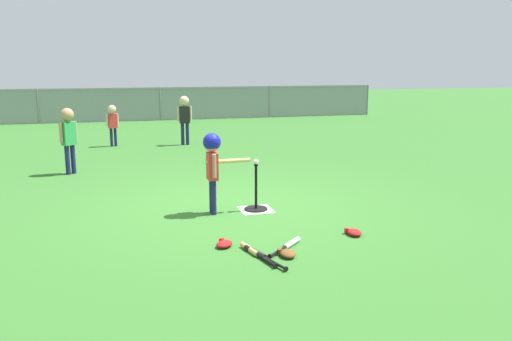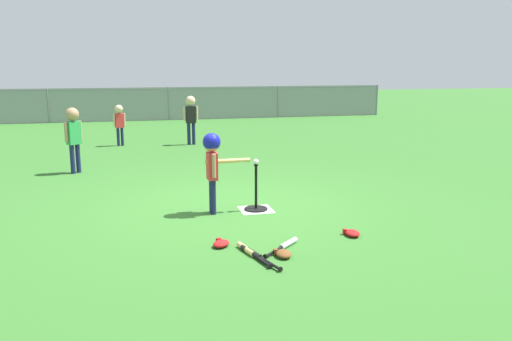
{
  "view_description": "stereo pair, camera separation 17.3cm",
  "coord_description": "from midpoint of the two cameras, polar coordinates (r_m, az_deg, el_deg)",
  "views": [
    {
      "loc": [
        -1.53,
        -6.87,
        1.96
      ],
      "look_at": [
        0.26,
        -0.26,
        0.55
      ],
      "focal_mm": 36.44,
      "sensor_mm": 36.0,
      "label": 1
    },
    {
      "loc": [
        -1.36,
        -6.91,
        1.96
      ],
      "look_at": [
        0.26,
        -0.26,
        0.55
      ],
      "focal_mm": 36.44,
      "sensor_mm": 36.0,
      "label": 2
    }
  ],
  "objects": [
    {
      "name": "ground_plane",
      "position": [
        7.31,
        -3.17,
        -3.94
      ],
      "size": [
        60.0,
        60.0,
        0.0
      ],
      "primitive_type": "plane",
      "color": "#336B28"
    },
    {
      "name": "home_plate",
      "position": [
        7.12,
        -0.7,
        -4.31
      ],
      "size": [
        0.44,
        0.44,
        0.01
      ],
      "primitive_type": "cube",
      "color": "white",
      "rests_on": "ground_plane"
    },
    {
      "name": "batting_tee",
      "position": [
        7.1,
        -0.7,
        -3.58
      ],
      "size": [
        0.32,
        0.32,
        0.63
      ],
      "color": "black",
      "rests_on": "ground_plane"
    },
    {
      "name": "baseball_on_tee",
      "position": [
        6.97,
        -0.71,
        0.97
      ],
      "size": [
        0.07,
        0.07,
        0.07
      ],
      "primitive_type": "sphere",
      "color": "white",
      "rests_on": "batting_tee"
    },
    {
      "name": "batter_child",
      "position": [
        6.81,
        -5.49,
        1.51
      ],
      "size": [
        0.63,
        0.31,
        1.08
      ],
      "color": "#191E4C",
      "rests_on": "ground_plane"
    },
    {
      "name": "fielder_deep_center",
      "position": [
        12.98,
        -15.85,
        5.37
      ],
      "size": [
        0.28,
        0.2,
        0.99
      ],
      "color": "#191E4C",
      "rests_on": "ground_plane"
    },
    {
      "name": "fielder_near_right",
      "position": [
        12.84,
        -8.24,
        6.2
      ],
      "size": [
        0.35,
        0.24,
        1.19
      ],
      "color": "#191E4C",
      "rests_on": "ground_plane"
    },
    {
      "name": "fielder_deep_right",
      "position": [
        9.9,
        -20.38,
        4.0
      ],
      "size": [
        0.29,
        0.26,
        1.19
      ],
      "color": "#191E4C",
      "rests_on": "ground_plane"
    },
    {
      "name": "spare_bat_silver",
      "position": [
        5.71,
        2.74,
        -8.15
      ],
      "size": [
        0.51,
        0.48,
        0.06
      ],
      "color": "silver",
      "rests_on": "ground_plane"
    },
    {
      "name": "spare_bat_wood",
      "position": [
        5.51,
        -1.22,
        -8.87
      ],
      "size": [
        0.22,
        0.71,
        0.06
      ],
      "color": "#DBB266",
      "rests_on": "ground_plane"
    },
    {
      "name": "spare_bat_black",
      "position": [
        5.43,
        -0.56,
        -9.2
      ],
      "size": [
        0.28,
        0.71,
        0.06
      ],
      "color": "black",
      "rests_on": "ground_plane"
    },
    {
      "name": "glove_by_plate",
      "position": [
        5.45,
        2.55,
        -9.09
      ],
      "size": [
        0.18,
        0.23,
        0.07
      ],
      "color": "brown",
      "rests_on": "ground_plane"
    },
    {
      "name": "glove_near_bats",
      "position": [
        5.74,
        -4.37,
        -8.02
      ],
      "size": [
        0.26,
        0.27,
        0.07
      ],
      "color": "#B21919",
      "rests_on": "ground_plane"
    },
    {
      "name": "glove_tossed_aside",
      "position": [
        6.18,
        9.92,
        -6.7
      ],
      "size": [
        0.18,
        0.24,
        0.07
      ],
      "color": "#B21919",
      "rests_on": "ground_plane"
    },
    {
      "name": "outfield_fence",
      "position": [
        18.68,
        -10.74,
        7.32
      ],
      "size": [
        16.06,
        0.06,
        1.15
      ],
      "color": "slate",
      "rests_on": "ground_plane"
    }
  ]
}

